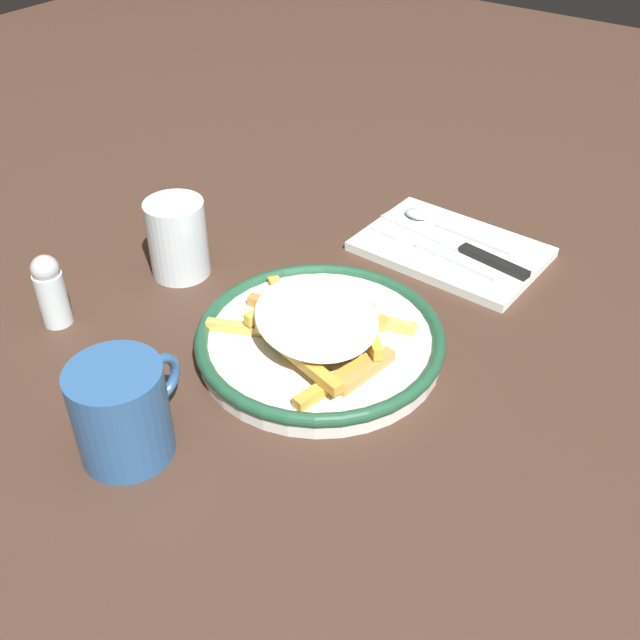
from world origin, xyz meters
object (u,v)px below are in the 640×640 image
object	(u,v)px
spoon	(439,223)
coffee_mug	(122,411)
fork	(432,250)
salt_shaker	(51,290)
plate	(320,340)
knife	(465,249)
napkin	(451,249)
fries_heap	(320,323)
water_glass	(178,238)

from	to	relation	value
spoon	coffee_mug	xyz separation A→B (m)	(-0.48, 0.04, 0.03)
fork	salt_shaker	size ratio (longest dim) A/B	2.14
plate	coffee_mug	xyz separation A→B (m)	(-0.21, 0.06, 0.03)
knife	coffee_mug	bearing A→B (deg)	167.99
napkin	plate	bearing A→B (deg)	175.31
plate	salt_shaker	xyz separation A→B (m)	(-0.12, 0.26, 0.03)
knife	spoon	distance (m)	0.06
fries_heap	fork	bearing A→B (deg)	-0.96
napkin	spoon	xyz separation A→B (m)	(0.03, 0.03, 0.01)
coffee_mug	salt_shaker	distance (m)	0.21
knife	napkin	bearing A→B (deg)	81.55
fork	spoon	distance (m)	0.06
plate	fries_heap	size ratio (longest dim) A/B	1.26
napkin	knife	world-z (taller)	knife
plate	coffee_mug	world-z (taller)	coffee_mug
salt_shaker	knife	bearing A→B (deg)	-38.84
knife	water_glass	size ratio (longest dim) A/B	2.31
knife	salt_shaker	bearing A→B (deg)	141.16
fries_heap	water_glass	size ratio (longest dim) A/B	2.19
napkin	spoon	bearing A→B (deg)	48.48
fork	spoon	xyz separation A→B (m)	(0.06, 0.02, 0.00)
napkin	knife	distance (m)	0.02
fries_heap	napkin	bearing A→B (deg)	-3.65
plate	fork	distance (m)	0.22
fries_heap	knife	xyz separation A→B (m)	(0.25, -0.03, -0.03)
fries_heap	salt_shaker	size ratio (longest dim) A/B	2.41
plate	napkin	world-z (taller)	plate
napkin	water_glass	xyz separation A→B (m)	(-0.22, 0.24, 0.04)
napkin	fork	bearing A→B (deg)	155.47
napkin	water_glass	distance (m)	0.33
plate	spoon	xyz separation A→B (m)	(0.27, 0.01, 0.00)
fries_heap	fork	distance (m)	0.22
spoon	water_glass	xyz separation A→B (m)	(-0.25, 0.20, 0.03)
plate	fries_heap	bearing A→B (deg)	-141.61
napkin	salt_shaker	distance (m)	0.46
knife	spoon	xyz separation A→B (m)	(0.03, 0.05, 0.00)
water_glass	salt_shaker	bearing A→B (deg)	165.13
coffee_mug	salt_shaker	world-z (taller)	coffee_mug
knife	fries_heap	bearing A→B (deg)	171.99
fries_heap	napkin	size ratio (longest dim) A/B	0.94
plate	knife	distance (m)	0.24
napkin	water_glass	bearing A→B (deg)	133.07
fork	knife	xyz separation A→B (m)	(0.02, -0.03, 0.00)
plate	knife	world-z (taller)	plate
napkin	knife	bearing A→B (deg)	-98.45
fries_heap	napkin	distance (m)	0.25
napkin	water_glass	world-z (taller)	water_glass
napkin	salt_shaker	bearing A→B (deg)	143.20
spoon	fries_heap	bearing A→B (deg)	-176.11
plate	fork	world-z (taller)	plate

